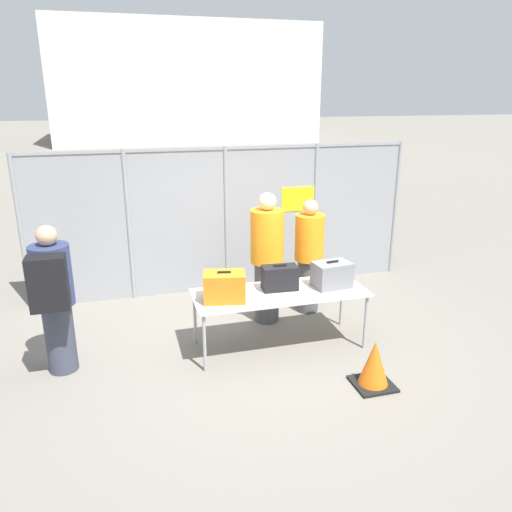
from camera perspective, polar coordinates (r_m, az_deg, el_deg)
ground_plane at (r=6.55m, az=0.87°, el=-10.36°), size 120.00×120.00×0.00m
fence_section at (r=8.06m, az=-3.35°, el=4.45°), size 6.18×0.07×2.34m
inspection_table at (r=6.29m, az=2.74°, el=-4.52°), size 2.18×0.82×0.75m
suitcase_orange at (r=5.96m, az=-3.63°, el=-3.53°), size 0.55×0.42×0.37m
suitcase_black at (r=6.29m, az=2.74°, el=-2.51°), size 0.46×0.25×0.33m
suitcase_grey at (r=6.45m, az=8.67°, el=-2.12°), size 0.50×0.37×0.35m
traveler_hooded at (r=6.03m, az=-22.12°, el=-4.21°), size 0.44×0.68×1.77m
security_worker_near at (r=6.92m, az=1.27°, el=-0.07°), size 0.46×0.46×1.86m
security_worker_far at (r=7.31m, az=6.07°, el=0.11°), size 0.42×0.42×1.70m
utility_trailer at (r=9.88m, az=0.46°, el=2.29°), size 4.05×2.08×0.72m
distant_hangar at (r=35.88m, az=-8.38°, el=18.81°), size 16.48×8.66×7.31m
traffic_cone at (r=5.81m, az=13.35°, el=-12.04°), size 0.44×0.44×0.55m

